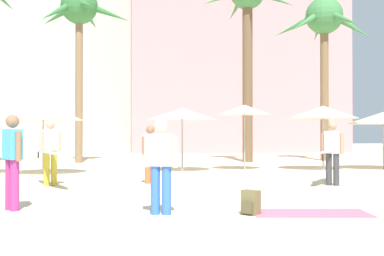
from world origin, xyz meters
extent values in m
plane|color=beige|center=(0.00, 0.00, 0.00)|extent=(120.00, 120.00, 0.00)
cube|color=pink|center=(7.68, 33.12, 9.72)|extent=(16.01, 10.02, 19.45)
cylinder|color=brown|center=(5.20, 17.47, 4.20)|extent=(0.50, 0.50, 8.40)
cone|color=#428447|center=(4.94, 18.80, 7.93)|extent=(0.76, 2.06, 1.27)
cylinder|color=brown|center=(9.47, 18.22, 3.76)|extent=(0.43, 0.43, 7.52)
sphere|color=#428447|center=(9.47, 18.22, 7.52)|extent=(1.93, 1.93, 1.93)
cone|color=#428447|center=(10.95, 18.06, 6.92)|extent=(2.27, 0.67, 1.56)
cone|color=#428447|center=(9.74, 19.77, 7.09)|extent=(0.83, 2.37, 1.26)
cone|color=#428447|center=(8.09, 18.96, 7.06)|extent=(2.25, 1.48, 1.31)
cone|color=#428447|center=(8.16, 17.45, 6.97)|extent=(2.17, 1.52, 1.47)
cone|color=#428447|center=(9.89, 16.74, 7.02)|extent=(1.04, 2.33, 1.38)
cylinder|color=#896B4C|center=(-2.97, 17.94, 3.77)|extent=(0.35, 0.35, 7.54)
sphere|color=#387A3D|center=(-2.97, 17.94, 7.54)|extent=(1.77, 1.77, 1.77)
cone|color=#387A3D|center=(-1.56, 17.89, 7.20)|extent=(2.09, 0.47, 1.06)
cone|color=#387A3D|center=(-2.57, 19.31, 7.25)|extent=(0.96, 2.12, 0.97)
cone|color=#387A3D|center=(-4.09, 18.82, 7.22)|extent=(1.88, 1.60, 1.01)
cone|color=#387A3D|center=(-3.89, 16.98, 7.01)|extent=(1.65, 1.69, 1.40)
cone|color=#387A3D|center=(-2.55, 16.57, 7.26)|extent=(1.00, 2.12, 0.93)
cylinder|color=gray|center=(-3.55, 11.03, 1.18)|extent=(0.06, 0.06, 2.36)
cone|color=white|center=(-3.55, 11.03, 2.11)|extent=(2.72, 2.72, 0.50)
cylinder|color=gray|center=(9.20, 11.76, 1.12)|extent=(0.06, 0.06, 2.23)
cone|color=beige|center=(9.20, 11.76, 2.00)|extent=(2.77, 2.77, 0.47)
cylinder|color=gray|center=(1.30, 11.72, 1.17)|extent=(0.06, 0.06, 2.34)
cone|color=white|center=(1.30, 11.72, 2.13)|extent=(2.52, 2.52, 0.42)
cylinder|color=gray|center=(6.71, 11.68, 1.23)|extent=(0.06, 0.06, 2.46)
cone|color=beige|center=(6.71, 11.68, 2.21)|extent=(2.66, 2.66, 0.49)
cylinder|color=gray|center=(3.74, 12.08, 1.24)|extent=(0.06, 0.06, 2.49)
cone|color=white|center=(3.74, 12.08, 2.31)|extent=(2.01, 2.01, 0.36)
cube|color=#EF6684|center=(2.42, 1.76, 0.01)|extent=(2.10, 1.19, 0.01)
cube|color=brown|center=(1.36, 1.79, 0.21)|extent=(0.33, 0.34, 0.42)
cube|color=brown|center=(1.27, 1.71, 0.13)|extent=(0.18, 0.20, 0.18)
cylinder|color=gold|center=(-2.67, 7.19, 0.47)|extent=(0.22, 0.22, 0.94)
cylinder|color=gold|center=(-2.85, 7.10, 0.47)|extent=(0.22, 0.22, 0.94)
cube|color=white|center=(-2.76, 7.15, 1.22)|extent=(0.46, 0.38, 0.55)
sphere|color=#D1A889|center=(-2.76, 7.15, 1.63)|extent=(0.32, 0.32, 0.24)
cylinder|color=#D1A889|center=(-2.54, 7.26, 1.18)|extent=(0.13, 0.13, 0.52)
cylinder|color=#D1A889|center=(-2.98, 7.03, 1.18)|extent=(0.13, 0.13, 0.52)
ellipsoid|color=beige|center=(-2.76, 6.85, 0.90)|extent=(1.41, 2.75, 0.10)
ellipsoid|color=#20588C|center=(-2.76, 6.85, 0.90)|extent=(1.43, 2.77, 0.07)
cube|color=black|center=(-3.20, 7.90, 0.79)|extent=(0.05, 0.10, 0.18)
cylinder|color=#3D3D42|center=(4.66, 6.30, 0.43)|extent=(0.22, 0.22, 0.86)
cylinder|color=#3D3D42|center=(4.83, 6.18, 0.43)|extent=(0.22, 0.22, 0.86)
cube|color=white|center=(4.75, 6.24, 1.16)|extent=(0.45, 0.41, 0.60)
sphere|color=tan|center=(4.75, 6.24, 1.60)|extent=(0.34, 0.34, 0.24)
cylinder|color=tan|center=(4.54, 6.39, 1.12)|extent=(0.14, 0.14, 0.57)
cylinder|color=tan|center=(4.95, 6.09, 1.12)|extent=(0.14, 0.14, 0.57)
ellipsoid|color=white|center=(4.75, 6.54, 0.90)|extent=(1.55, 2.43, 0.07)
ellipsoid|color=#B34637|center=(4.75, 6.54, 0.90)|extent=(1.58, 2.45, 0.03)
cube|color=black|center=(4.22, 5.62, 0.78)|extent=(0.06, 0.09, 0.18)
cylinder|color=blue|center=(-0.27, 2.03, 0.42)|extent=(0.20, 0.20, 0.84)
cylinder|color=blue|center=(-0.08, 1.97, 0.42)|extent=(0.20, 0.20, 0.84)
cube|color=white|center=(-0.17, 2.00, 1.11)|extent=(0.45, 0.34, 0.55)
sphere|color=beige|center=(-0.17, 2.00, 1.53)|extent=(0.31, 0.31, 0.24)
cylinder|color=beige|center=(-0.41, 2.08, 1.08)|extent=(0.13, 0.13, 0.53)
cylinder|color=beige|center=(0.07, 1.92, 1.08)|extent=(0.13, 0.13, 0.53)
cylinder|color=orange|center=(0.00, 7.53, 0.42)|extent=(0.23, 0.23, 0.83)
cylinder|color=orange|center=(-0.15, 7.40, 0.42)|extent=(0.23, 0.23, 0.83)
cube|color=white|center=(-0.08, 7.47, 1.10)|extent=(0.45, 0.43, 0.53)
sphere|color=#936B51|center=(-0.08, 7.47, 1.50)|extent=(0.34, 0.34, 0.24)
cylinder|color=#936B51|center=(0.11, 7.63, 1.06)|extent=(0.14, 0.14, 0.50)
cylinder|color=#936B51|center=(-0.27, 7.30, 1.06)|extent=(0.14, 0.14, 0.50)
cylinder|color=#B7337F|center=(-2.87, 2.91, 0.46)|extent=(0.22, 0.22, 0.92)
cylinder|color=#B7337F|center=(-2.75, 2.75, 0.46)|extent=(0.22, 0.22, 0.92)
cube|color=#4CB2DB|center=(-2.81, 2.83, 1.20)|extent=(0.42, 0.45, 0.55)
sphere|color=#936B51|center=(-2.81, 2.83, 1.62)|extent=(0.34, 0.34, 0.24)
cylinder|color=#936B51|center=(-2.96, 3.03, 1.16)|extent=(0.14, 0.14, 0.53)
cylinder|color=#936B51|center=(-2.66, 2.63, 1.16)|extent=(0.14, 0.14, 0.53)
camera|label=1|loc=(-0.79, -6.63, 1.39)|focal=47.02mm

